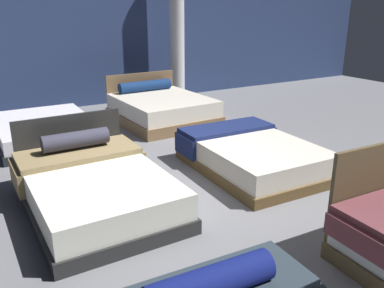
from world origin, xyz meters
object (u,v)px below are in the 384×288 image
Objects in this scene: bed_2 at (94,187)px; bed_3 at (252,155)px; bed_5 at (161,109)px; bed_4 at (45,130)px; support_pillar at (177,27)px.

bed_2 is 1.04× the size of bed_3.
bed_4 is at bearing 178.04° from bed_5.
bed_2 reaches higher than bed_4.
bed_2 is at bearing -89.91° from bed_4.
bed_3 reaches higher than bed_4.
bed_3 is (2.26, -0.02, -0.03)m from bed_2.
support_pillar is (1.22, 1.58, 1.48)m from bed_5.
support_pillar reaches higher than bed_2.
support_pillar is at bearing 76.47° from bed_3.
support_pillar reaches higher than bed_3.
bed_2 is 1.02× the size of bed_4.
bed_3 is 2.90m from bed_5.
bed_2 is 3.66m from bed_5.
bed_2 reaches higher than bed_5.
support_pillar is at bearing 24.96° from bed_4.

